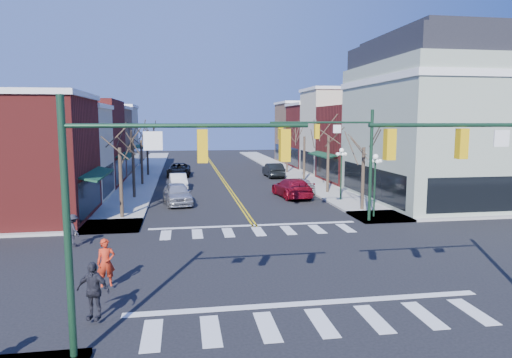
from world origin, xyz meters
name	(u,v)px	position (x,y,z in m)	size (l,w,h in m)	color
ground	(281,264)	(0.00, 0.00, 0.00)	(160.00, 160.00, 0.00)	black
sidewalk_left	(131,196)	(-8.75, 20.00, 0.07)	(3.50, 70.00, 0.15)	#9E9B93
sidewalk_right	(328,191)	(8.75, 20.00, 0.07)	(3.50, 70.00, 0.15)	#9E9B93
bldg_left_brick_a	(8,160)	(-15.50, 11.75, 4.00)	(10.00, 8.50, 8.00)	maroon
bldg_left_stucco_a	(44,155)	(-15.50, 19.50, 3.75)	(10.00, 7.00, 7.50)	beige
bldg_left_brick_b	(68,144)	(-15.50, 27.50, 4.25)	(10.00, 9.00, 8.50)	maroon
bldg_left_tan	(85,143)	(-15.50, 35.75, 3.90)	(10.00, 7.50, 7.80)	#956F52
bldg_left_stucco_b	(97,139)	(-15.50, 43.50, 4.10)	(10.00, 8.00, 8.20)	beige
bldg_right_brick_a	(373,144)	(15.50, 25.75, 4.00)	(10.00, 8.50, 8.00)	maroon
bldg_right_stucco	(347,133)	(15.50, 33.50, 5.00)	(10.00, 7.00, 10.00)	beige
bldg_right_brick_b	(327,137)	(15.50, 41.00, 4.25)	(10.00, 8.00, 8.50)	maroon
bldg_right_tan	(311,133)	(15.50, 49.00, 4.50)	(10.00, 8.00, 9.00)	#956F52
victorian_corner	(443,119)	(16.50, 14.50, 6.66)	(12.25, 14.25, 13.30)	#98A58F
traffic_mast_near_left	(138,189)	(-5.55, -7.40, 4.71)	(6.60, 0.28, 7.20)	#14331E
traffic_mast_near_right	(511,181)	(5.55, -7.40, 4.71)	(6.60, 0.28, 7.20)	#14331E
traffic_mast_far_right	(343,150)	(5.55, 7.40, 4.71)	(6.60, 0.28, 7.20)	#14331E
lamppost_corner	(375,175)	(8.20, 8.50, 2.96)	(0.36, 0.36, 4.33)	#14331E
lamppost_midblock	(341,165)	(8.20, 15.00, 2.96)	(0.36, 0.36, 4.33)	#14331E
tree_left_a	(121,184)	(-8.40, 11.00, 2.38)	(0.24, 0.24, 4.76)	#382B21
tree_left_b	(133,169)	(-8.40, 19.00, 2.52)	(0.24, 0.24, 5.04)	#382B21
tree_left_c	(142,163)	(-8.40, 27.00, 2.27)	(0.24, 0.24, 4.55)	#382B21
tree_left_d	(148,155)	(-8.40, 35.00, 2.45)	(0.24, 0.24, 4.90)	#382B21
tree_right_a	(363,180)	(8.40, 11.00, 2.31)	(0.24, 0.24, 4.62)	#382B21
tree_right_b	(328,165)	(8.40, 19.00, 2.59)	(0.24, 0.24, 5.18)	#382B21
tree_right_c	(304,159)	(8.40, 27.00, 2.42)	(0.24, 0.24, 4.83)	#382B21
tree_right_d	(287,153)	(8.40, 35.00, 2.48)	(0.24, 0.24, 4.97)	#382B21
car_left_near	(178,194)	(-4.80, 15.93, 0.84)	(1.98, 4.92, 1.68)	silver
car_left_mid	(178,181)	(-4.80, 24.16, 0.72)	(1.53, 4.38, 1.44)	silver
car_left_far	(179,170)	(-4.80, 34.07, 0.77)	(2.54, 5.52, 1.53)	black
car_right_near	(292,188)	(4.80, 17.62, 0.82)	(2.29, 5.64, 1.64)	maroon
car_right_mid	(299,185)	(5.98, 19.74, 0.73)	(1.71, 4.26, 1.45)	#B8B8BD
car_right_far	(273,170)	(5.98, 31.53, 0.81)	(1.72, 4.93, 1.62)	black
pedestrian_red_a	(106,263)	(-7.36, -2.04, 1.08)	(0.68, 0.45, 1.87)	red
pedestrian_dark_a	(93,290)	(-7.30, -5.02, 1.10)	(1.11, 0.46, 1.90)	#22222A
pedestrian_dark_b	(73,229)	(-10.00, 4.39, 0.95)	(1.03, 0.59, 1.59)	black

